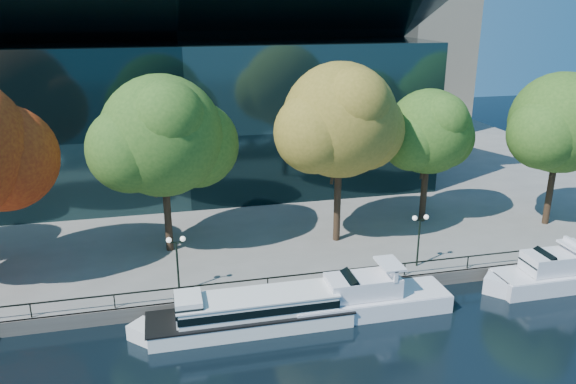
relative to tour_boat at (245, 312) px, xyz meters
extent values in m
plane|color=black|center=(1.95, -0.64, -1.14)|extent=(160.00, 160.00, 0.00)
cube|color=slate|center=(1.95, 35.86, -0.64)|extent=(90.00, 67.00, 1.00)
cube|color=#47443F|center=(1.95, 2.41, -0.64)|extent=(90.00, 0.25, 1.00)
cube|color=black|center=(1.95, 2.61, 0.81)|extent=(88.20, 0.08, 0.08)
cube|color=black|center=(1.95, 2.61, 0.31)|extent=(0.07, 0.07, 0.90)
cube|color=black|center=(-2.05, 31.36, 6.86)|extent=(50.00, 24.00, 16.00)
cube|color=black|center=(-2.05, 27.36, 16.36)|extent=(50.00, 17.14, 7.86)
cube|color=white|center=(0.32, 0.00, -0.64)|extent=(12.74, 3.09, 1.00)
cube|color=black|center=(0.32, 0.00, -0.12)|extent=(13.00, 3.16, 0.11)
cube|color=white|center=(-6.05, 0.00, -0.64)|extent=(2.56, 2.56, 1.00)
cube|color=white|center=(0.78, 0.00, 0.45)|extent=(9.94, 2.54, 1.09)
cube|color=black|center=(0.78, 0.00, 0.50)|extent=(10.07, 2.60, 0.50)
cube|color=white|center=(0.78, 0.00, 1.04)|extent=(10.19, 2.66, 0.09)
cube|color=white|center=(-3.50, 0.00, 0.72)|extent=(1.64, 2.17, 1.64)
cube|color=black|center=(-3.50, 0.00, 0.91)|extent=(1.68, 2.23, 0.64)
cube|color=white|center=(8.37, 0.14, -0.53)|extent=(10.65, 3.04, 1.22)
cube|color=white|center=(3.04, 0.14, -0.53)|extent=(2.33, 2.33, 1.22)
cube|color=white|center=(8.37, 0.14, 0.10)|extent=(10.44, 2.98, 0.08)
cube|color=white|center=(7.83, 0.14, 0.84)|extent=(4.79, 2.28, 1.32)
cube|color=black|center=(6.45, 0.14, 0.94)|extent=(2.10, 2.19, 1.66)
cube|color=white|center=(9.64, 0.14, 1.80)|extent=(0.25, 2.37, 0.81)
cube|color=white|center=(9.64, 0.14, 2.21)|extent=(1.42, 2.37, 0.15)
cube|color=white|center=(22.83, 0.30, -0.52)|extent=(9.35, 2.91, 1.25)
cube|color=white|center=(18.15, 0.30, -0.52)|extent=(2.29, 2.29, 1.25)
cube|color=white|center=(22.83, 0.30, 0.13)|extent=(9.16, 2.85, 0.08)
cube|color=white|center=(22.36, 0.30, 0.88)|extent=(4.21, 2.18, 1.35)
cube|color=black|center=(21.14, 0.30, 0.99)|extent=(1.90, 2.09, 1.57)
cube|color=white|center=(23.95, 0.30, 1.87)|extent=(0.26, 2.27, 0.83)
cube|color=white|center=(23.95, 0.30, 1.97)|extent=(1.45, 2.27, 0.16)
sphere|color=#9B1D0C|center=(-14.99, 9.63, 8.41)|extent=(7.38, 7.38, 7.38)
cylinder|color=black|center=(-4.30, 10.93, 3.56)|extent=(0.56, 0.56, 7.40)
cylinder|color=black|center=(-3.80, 11.13, 6.46)|extent=(1.18, 1.78, 3.70)
cylinder|color=black|center=(-4.70, 10.63, 6.20)|extent=(1.08, 1.23, 3.31)
sphere|color=#2C561A|center=(-4.30, 10.93, 9.10)|extent=(9.09, 9.09, 9.09)
sphere|color=#2C561A|center=(-1.80, 12.30, 7.97)|extent=(6.82, 6.82, 6.82)
sphere|color=#2C561A|center=(-6.58, 10.03, 8.42)|extent=(6.36, 6.36, 6.36)
sphere|color=#2C561A|center=(-3.85, 9.12, 10.70)|extent=(5.45, 5.45, 5.45)
cylinder|color=black|center=(9.16, 9.85, 3.86)|extent=(0.56, 0.56, 8.01)
cylinder|color=black|center=(9.66, 10.05, 7.01)|extent=(1.25, 1.90, 4.00)
cylinder|color=black|center=(8.76, 9.55, 6.72)|extent=(1.15, 1.30, 3.58)
sphere|color=olive|center=(9.16, 9.85, 9.87)|extent=(8.95, 8.95, 8.95)
sphere|color=olive|center=(11.62, 11.20, 8.75)|extent=(6.71, 6.71, 6.71)
sphere|color=olive|center=(6.92, 8.96, 9.20)|extent=(6.26, 6.26, 6.26)
sphere|color=olive|center=(9.60, 8.06, 11.44)|extent=(5.37, 5.37, 5.37)
cylinder|color=black|center=(17.97, 12.23, 3.12)|extent=(0.56, 0.56, 6.52)
cylinder|color=black|center=(18.47, 12.43, 5.68)|extent=(1.08, 1.61, 3.28)
cylinder|color=black|center=(17.57, 11.93, 5.45)|extent=(0.99, 1.12, 2.93)
sphere|color=#2C561A|center=(17.97, 12.23, 8.01)|extent=(7.28, 7.28, 7.28)
sphere|color=#2C561A|center=(19.97, 13.32, 7.10)|extent=(5.46, 5.46, 5.46)
sphere|color=#2C561A|center=(16.15, 11.50, 7.47)|extent=(5.10, 5.10, 5.10)
sphere|color=#2C561A|center=(18.33, 10.77, 9.29)|extent=(4.37, 4.37, 4.37)
cylinder|color=black|center=(28.36, 9.11, 3.48)|extent=(0.56, 0.56, 7.24)
cylinder|color=black|center=(28.86, 9.31, 6.33)|extent=(1.16, 1.75, 3.63)
cylinder|color=black|center=(27.96, 8.81, 6.07)|extent=(1.07, 1.21, 3.24)
sphere|color=#2C561A|center=(28.36, 9.11, 8.91)|extent=(8.47, 8.47, 8.47)
sphere|color=#2C561A|center=(30.69, 10.38, 7.85)|extent=(6.35, 6.35, 6.35)
sphere|color=#2C561A|center=(26.25, 8.27, 8.28)|extent=(5.93, 5.93, 5.93)
cylinder|color=black|center=(-3.92, 3.86, 1.66)|extent=(0.14, 0.14, 3.60)
cube|color=black|center=(-3.92, 3.86, 3.51)|extent=(0.90, 0.06, 0.06)
sphere|color=white|center=(-4.37, 3.86, 3.71)|extent=(0.36, 0.36, 0.36)
sphere|color=white|center=(-3.47, 3.86, 3.71)|extent=(0.36, 0.36, 0.36)
cylinder|color=black|center=(13.51, 3.86, 1.66)|extent=(0.14, 0.14, 3.60)
cube|color=black|center=(13.51, 3.86, 3.51)|extent=(0.90, 0.06, 0.06)
sphere|color=white|center=(13.06, 3.86, 3.71)|extent=(0.36, 0.36, 0.36)
sphere|color=white|center=(13.96, 3.86, 3.71)|extent=(0.36, 0.36, 0.36)
camera|label=1|loc=(-4.44, -30.82, 18.47)|focal=35.00mm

